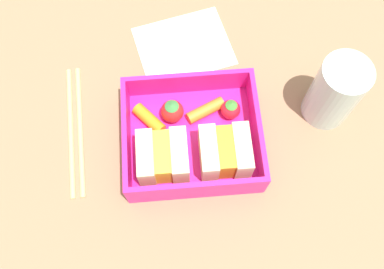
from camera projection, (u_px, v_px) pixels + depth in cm
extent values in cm
cube|color=#8D694B|center=(192.00, 145.00, 55.45)|extent=(120.00, 120.00, 2.00)
cube|color=#E01E8C|center=(192.00, 141.00, 53.96)|extent=(16.42, 14.47, 1.20)
cube|color=#E01E8C|center=(197.00, 189.00, 49.02)|extent=(16.42, 0.60, 3.96)
cube|color=#E01E8C|center=(188.00, 82.00, 54.11)|extent=(16.42, 0.60, 3.96)
cube|color=#E01E8C|center=(257.00, 128.00, 51.80)|extent=(0.60, 13.27, 3.96)
cube|color=#E01E8C|center=(126.00, 138.00, 51.33)|extent=(0.60, 13.27, 3.96)
cube|color=beige|center=(241.00, 151.00, 50.43)|extent=(1.95, 5.70, 4.50)
cube|color=orange|center=(225.00, 152.00, 50.37)|extent=(1.95, 5.25, 4.14)
cube|color=beige|center=(208.00, 153.00, 50.32)|extent=(1.95, 5.70, 4.50)
cube|color=beige|center=(180.00, 156.00, 50.21)|extent=(1.95, 5.70, 4.50)
cube|color=yellow|center=(163.00, 157.00, 50.16)|extent=(1.95, 5.25, 4.14)
cube|color=beige|center=(146.00, 158.00, 50.10)|extent=(1.95, 5.70, 4.50)
sphere|color=red|center=(231.00, 110.00, 53.54)|extent=(2.47, 2.47, 2.47)
cone|color=green|center=(232.00, 104.00, 52.11)|extent=(1.48, 1.48, 0.60)
cylinder|color=orange|center=(205.00, 110.00, 54.04)|extent=(5.13, 3.40, 1.48)
sphere|color=red|center=(172.00, 111.00, 53.22)|extent=(2.87, 2.87, 2.87)
cone|color=#39813E|center=(172.00, 105.00, 51.61)|extent=(1.72, 1.72, 0.60)
cylinder|color=orange|center=(149.00, 119.00, 53.54)|extent=(4.15, 4.41, 1.58)
cylinder|color=tan|center=(80.00, 129.00, 54.83)|extent=(1.68, 18.02, 0.70)
cylinder|color=tan|center=(70.00, 130.00, 54.77)|extent=(1.68, 18.02, 0.70)
cylinder|color=silver|center=(335.00, 92.00, 51.61)|extent=(5.92, 5.92, 9.91)
cube|color=silver|center=(182.00, 46.00, 59.59)|extent=(14.53, 12.57, 0.40)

